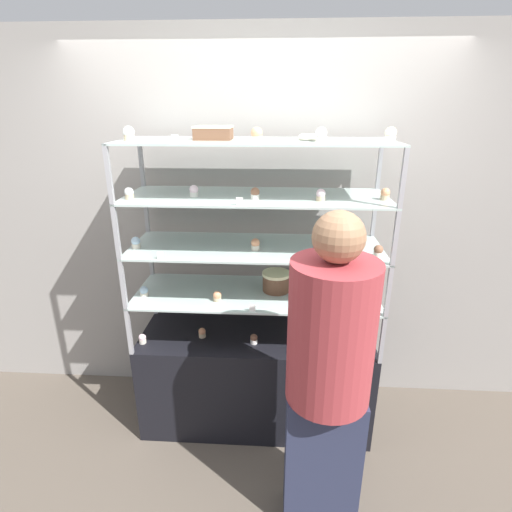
% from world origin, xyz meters
% --- Properties ---
extents(ground_plane, '(20.00, 20.00, 0.00)m').
position_xyz_m(ground_plane, '(0.00, 0.00, 0.00)').
color(ground_plane, brown).
extents(back_wall, '(8.00, 0.05, 2.60)m').
position_xyz_m(back_wall, '(0.00, 0.41, 1.30)').
color(back_wall, gray).
rests_on(back_wall, ground_plane).
extents(display_base, '(1.53, 0.54, 0.69)m').
position_xyz_m(display_base, '(0.00, 0.00, 0.34)').
color(display_base, black).
rests_on(display_base, ground_plane).
extents(display_riser_lower, '(1.53, 0.54, 0.31)m').
position_xyz_m(display_riser_lower, '(0.00, 0.00, 0.98)').
color(display_riser_lower, '#99999E').
rests_on(display_riser_lower, display_base).
extents(display_riser_middle, '(1.53, 0.54, 0.31)m').
position_xyz_m(display_riser_middle, '(0.00, 0.00, 1.30)').
color(display_riser_middle, '#99999E').
rests_on(display_riser_middle, display_riser_lower).
extents(display_riser_upper, '(1.53, 0.54, 0.31)m').
position_xyz_m(display_riser_upper, '(0.00, 0.00, 1.61)').
color(display_riser_upper, '#99999E').
rests_on(display_riser_upper, display_riser_middle).
extents(display_riser_top, '(1.53, 0.54, 0.31)m').
position_xyz_m(display_riser_top, '(0.00, 0.00, 1.92)').
color(display_riser_top, '#99999E').
rests_on(display_riser_top, display_riser_upper).
extents(layer_cake_centerpiece, '(0.18, 0.18, 0.13)m').
position_xyz_m(layer_cake_centerpiece, '(0.13, 0.04, 1.06)').
color(layer_cake_centerpiece, brown).
rests_on(layer_cake_centerpiece, display_riser_lower).
extents(sheet_cake_frosted, '(0.21, 0.18, 0.07)m').
position_xyz_m(sheet_cake_frosted, '(-0.24, 0.03, 1.98)').
color(sheet_cake_frosted, brown).
rests_on(sheet_cake_frosted, display_riser_top).
extents(cupcake_0, '(0.05, 0.05, 0.07)m').
position_xyz_m(cupcake_0, '(-0.72, -0.14, 0.72)').
color(cupcake_0, beige).
rests_on(cupcake_0, display_base).
extents(cupcake_1, '(0.05, 0.05, 0.07)m').
position_xyz_m(cupcake_1, '(-0.35, -0.04, 0.72)').
color(cupcake_1, '#CCB28C').
rests_on(cupcake_1, display_base).
extents(cupcake_2, '(0.05, 0.05, 0.07)m').
position_xyz_m(cupcake_2, '(-0.01, -0.10, 0.72)').
color(cupcake_2, white).
rests_on(cupcake_2, display_base).
extents(cupcake_3, '(0.05, 0.05, 0.07)m').
position_xyz_m(cupcake_3, '(0.35, -0.05, 0.72)').
color(cupcake_3, beige).
rests_on(cupcake_3, display_base).
extents(cupcake_4, '(0.05, 0.05, 0.07)m').
position_xyz_m(cupcake_4, '(0.70, -0.10, 0.72)').
color(cupcake_4, white).
rests_on(cupcake_4, display_base).
extents(price_tag_0, '(0.04, 0.00, 0.04)m').
position_xyz_m(price_tag_0, '(0.37, -0.25, 0.71)').
color(price_tag_0, white).
rests_on(price_tag_0, display_base).
extents(cupcake_5, '(0.05, 0.05, 0.06)m').
position_xyz_m(cupcake_5, '(-0.70, -0.09, 1.03)').
color(cupcake_5, beige).
rests_on(cupcake_5, display_riser_lower).
extents(cupcake_6, '(0.05, 0.05, 0.06)m').
position_xyz_m(cupcake_6, '(-0.23, -0.13, 1.03)').
color(cupcake_6, '#CCB28C').
rests_on(cupcake_6, display_riser_lower).
extents(cupcake_7, '(0.05, 0.05, 0.06)m').
position_xyz_m(cupcake_7, '(0.70, -0.12, 1.03)').
color(cupcake_7, '#CCB28C').
rests_on(cupcake_7, display_riser_lower).
extents(price_tag_1, '(0.04, 0.00, 0.04)m').
position_xyz_m(price_tag_1, '(-0.01, -0.25, 1.02)').
color(price_tag_1, white).
rests_on(price_tag_1, display_riser_lower).
extents(cupcake_8, '(0.05, 0.05, 0.07)m').
position_xyz_m(cupcake_8, '(-0.72, -0.07, 1.35)').
color(cupcake_8, beige).
rests_on(cupcake_8, display_riser_middle).
extents(cupcake_9, '(0.05, 0.05, 0.07)m').
position_xyz_m(cupcake_9, '(-0.00, -0.06, 1.35)').
color(cupcake_9, beige).
rests_on(cupcake_9, display_riser_middle).
extents(cupcake_10, '(0.05, 0.05, 0.07)m').
position_xyz_m(cupcake_10, '(0.70, -0.14, 1.35)').
color(cupcake_10, beige).
rests_on(cupcake_10, display_riser_middle).
extents(price_tag_2, '(0.04, 0.00, 0.04)m').
position_xyz_m(price_tag_2, '(-0.52, -0.25, 1.33)').
color(price_tag_2, white).
rests_on(price_tag_2, display_riser_middle).
extents(cupcake_11, '(0.05, 0.05, 0.07)m').
position_xyz_m(cupcake_11, '(-0.70, -0.13, 1.66)').
color(cupcake_11, '#CCB28C').
rests_on(cupcake_11, display_riser_upper).
extents(cupcake_12, '(0.05, 0.05, 0.07)m').
position_xyz_m(cupcake_12, '(-0.36, -0.04, 1.66)').
color(cupcake_12, white).
rests_on(cupcake_12, display_riser_upper).
extents(cupcake_13, '(0.05, 0.05, 0.07)m').
position_xyz_m(cupcake_13, '(-0.00, -0.09, 1.66)').
color(cupcake_13, white).
rests_on(cupcake_13, display_riser_upper).
extents(cupcake_14, '(0.05, 0.05, 0.07)m').
position_xyz_m(cupcake_14, '(0.36, -0.11, 1.66)').
color(cupcake_14, '#CCB28C').
rests_on(cupcake_14, display_riser_upper).
extents(cupcake_15, '(0.05, 0.05, 0.07)m').
position_xyz_m(cupcake_15, '(0.72, -0.06, 1.66)').
color(cupcake_15, '#CCB28C').
rests_on(cupcake_15, display_riser_upper).
extents(price_tag_3, '(0.04, 0.00, 0.04)m').
position_xyz_m(price_tag_3, '(-0.07, -0.25, 1.65)').
color(price_tag_3, white).
rests_on(price_tag_3, display_riser_upper).
extents(cupcake_16, '(0.06, 0.06, 0.08)m').
position_xyz_m(cupcake_16, '(-0.70, -0.06, 1.98)').
color(cupcake_16, '#CCB28C').
rests_on(cupcake_16, display_riser_top).
extents(cupcake_17, '(0.06, 0.06, 0.08)m').
position_xyz_m(cupcake_17, '(0.01, -0.12, 1.98)').
color(cupcake_17, beige).
rests_on(cupcake_17, display_riser_top).
extents(cupcake_18, '(0.06, 0.06, 0.08)m').
position_xyz_m(cupcake_18, '(0.35, -0.10, 1.98)').
color(cupcake_18, beige).
rests_on(cupcake_18, display_riser_top).
extents(cupcake_19, '(0.06, 0.06, 0.08)m').
position_xyz_m(cupcake_19, '(0.72, -0.06, 1.98)').
color(cupcake_19, white).
rests_on(cupcake_19, display_riser_top).
extents(price_tag_4, '(0.04, 0.00, 0.04)m').
position_xyz_m(price_tag_4, '(-0.39, -0.25, 1.96)').
color(price_tag_4, white).
rests_on(price_tag_4, display_riser_top).
extents(donut_glazed, '(0.14, 0.14, 0.03)m').
position_xyz_m(donut_glazed, '(0.30, 0.02, 1.96)').
color(donut_glazed, '#EFE5CC').
rests_on(donut_glazed, display_riser_top).
extents(customer_figure, '(0.40, 0.40, 1.72)m').
position_xyz_m(customer_figure, '(0.39, -0.70, 0.92)').
color(customer_figure, '#282D47').
rests_on(customer_figure, ground_plane).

